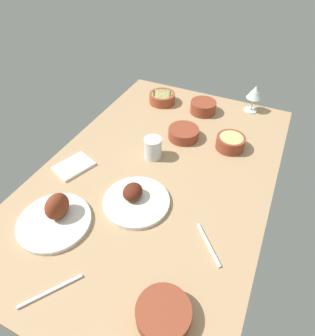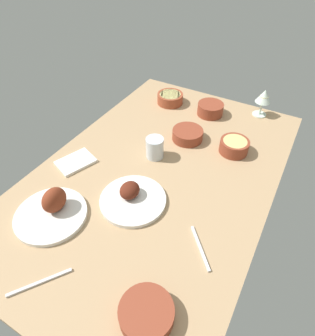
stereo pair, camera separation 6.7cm
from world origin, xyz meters
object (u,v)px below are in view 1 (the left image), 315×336
(plate_near_viewer, at_px, (55,216))
(bowl_pasta, at_px, (230,142))
(bowl_cream, at_px, (203,107))
(bowl_potatoes, at_px, (162,98))
(wine_glass, at_px, (255,93))
(folded_napkin, at_px, (74,166))
(bowl_sauce, at_px, (163,313))
(plate_far_side, at_px, (135,199))
(fork_loose, at_px, (51,291))
(water_tumbler, at_px, (153,148))
(bowl_soup, at_px, (184,133))
(spoon_loose, at_px, (208,244))

(plate_near_viewer, distance_m, bowl_pasta, 0.78)
(bowl_pasta, xyz_separation_m, bowl_cream, (0.23, 0.20, 0.00))
(bowl_potatoes, distance_m, wine_glass, 0.48)
(plate_near_viewer, distance_m, folded_napkin, 0.27)
(bowl_pasta, distance_m, bowl_sauce, 0.78)
(plate_far_side, distance_m, plate_near_viewer, 0.28)
(plate_near_viewer, xyz_separation_m, fork_loose, (-0.21, -0.15, -0.02))
(plate_far_side, relative_size, plate_near_viewer, 0.97)
(bowl_sauce, relative_size, water_tumbler, 1.59)
(plate_far_side, xyz_separation_m, bowl_soup, (0.44, -0.02, 0.01))
(bowl_soup, xyz_separation_m, wine_glass, (0.37, -0.24, 0.07))
(bowl_potatoes, xyz_separation_m, fork_loose, (-1.08, -0.14, -0.03))
(plate_far_side, bearing_deg, fork_loose, 171.42)
(bowl_soup, distance_m, fork_loose, 0.84)
(wine_glass, height_order, folded_napkin, wine_glass)
(wine_glass, bearing_deg, water_tumbler, 150.87)
(plate_near_viewer, height_order, bowl_pasta, plate_near_viewer)
(folded_napkin, bearing_deg, spoon_loose, -100.80)
(plate_near_viewer, distance_m, bowl_sauce, 0.48)
(bowl_soup, distance_m, wine_glass, 0.44)
(bowl_cream, bearing_deg, plate_near_viewer, 164.97)
(bowl_pasta, bearing_deg, plate_near_viewer, 145.82)
(folded_napkin, height_order, fork_loose, folded_napkin)
(plate_far_side, bearing_deg, bowl_pasta, -27.17)
(bowl_sauce, distance_m, wine_glass, 1.13)
(folded_napkin, relative_size, fork_loose, 0.80)
(plate_far_side, relative_size, wine_glass, 1.75)
(water_tumbler, distance_m, spoon_loose, 0.48)
(water_tumbler, bearing_deg, plate_near_viewer, 161.10)
(plate_near_viewer, xyz_separation_m, bowl_sauce, (-0.13, -0.46, -0.00))
(plate_near_viewer, relative_size, spoon_loose, 1.52)
(plate_near_viewer, distance_m, fork_loose, 0.25)
(bowl_soup, bearing_deg, spoon_loose, -150.75)
(bowl_potatoes, xyz_separation_m, spoon_loose, (-0.75, -0.50, -0.03))
(bowl_pasta, relative_size, water_tumbler, 1.35)
(bowl_cream, bearing_deg, water_tumbler, 169.19)
(bowl_potatoes, bearing_deg, folded_napkin, 169.33)
(plate_far_side, relative_size, bowl_cream, 1.87)
(bowl_sauce, bearing_deg, bowl_potatoes, 24.44)
(bowl_potatoes, bearing_deg, fork_loose, -172.57)
(bowl_pasta, height_order, bowl_sauce, bowl_pasta)
(bowl_sauce, xyz_separation_m, bowl_cream, (1.01, 0.23, 0.01))
(bowl_sauce, xyz_separation_m, wine_glass, (1.13, 0.00, 0.07))
(water_tumbler, bearing_deg, bowl_potatoes, 19.33)
(bowl_sauce, relative_size, bowl_soup, 1.05)
(bowl_potatoes, bearing_deg, bowl_soup, -138.32)
(plate_far_side, height_order, bowl_cream, plate_far_side)
(bowl_pasta, relative_size, bowl_sauce, 0.85)
(wine_glass, bearing_deg, folded_napkin, 142.61)
(bowl_soup, relative_size, folded_napkin, 0.95)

